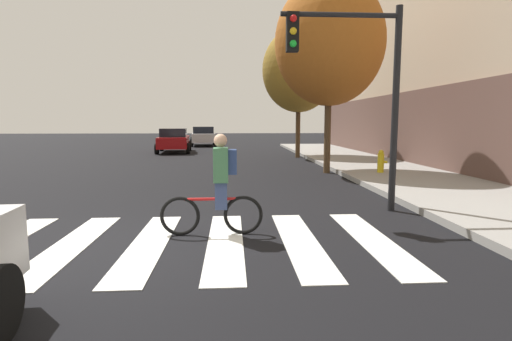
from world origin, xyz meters
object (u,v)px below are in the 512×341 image
at_px(cyclist, 219,185).
at_px(sedan_mid, 174,140).
at_px(fire_hydrant, 381,161).
at_px(street_tree_near, 329,43).
at_px(sedan_far, 203,136).
at_px(traffic_light_near, 357,73).
at_px(street_tree_mid, 299,70).

bearing_deg(cyclist, sedan_mid, 100.47).
relative_size(sedan_mid, cyclist, 2.58).
distance_m(fire_hydrant, street_tree_near, 4.60).
xyz_separation_m(sedan_mid, sedan_far, (1.33, 6.81, 0.01)).
relative_size(cyclist, traffic_light_near, 0.41).
bearing_deg(street_tree_near, cyclist, -115.42).
distance_m(sedan_mid, fire_hydrant, 14.45).
bearing_deg(sedan_far, sedan_mid, -101.02).
xyz_separation_m(sedan_far, fire_hydrant, (7.38, -18.34, -0.25)).
distance_m(sedan_far, street_tree_near, 18.58).
bearing_deg(sedan_far, street_tree_mid, -62.01).
relative_size(sedan_mid, traffic_light_near, 1.05).
distance_m(cyclist, traffic_light_near, 3.77).
height_order(cyclist, fire_hydrant, cyclist).
height_order(cyclist, street_tree_near, street_tree_near).
bearing_deg(sedan_far, street_tree_near, -71.48).
bearing_deg(cyclist, street_tree_mid, 75.39).
xyz_separation_m(sedan_mid, street_tree_near, (7.10, -10.41, 3.93)).
xyz_separation_m(cyclist, fire_hydrant, (5.34, 6.72, -0.31)).
relative_size(traffic_light_near, street_tree_near, 0.60).
bearing_deg(sedan_mid, street_tree_near, -55.71).
bearing_deg(street_tree_mid, cyclist, -104.61).
bearing_deg(street_tree_near, traffic_light_near, -98.68).
distance_m(cyclist, fire_hydrant, 8.59).
bearing_deg(street_tree_near, fire_hydrant, -34.69).
bearing_deg(traffic_light_near, street_tree_mid, 85.75).
bearing_deg(sedan_mid, fire_hydrant, -52.92).
bearing_deg(sedan_mid, sedan_far, 78.98).
relative_size(cyclist, street_tree_near, 0.25).
height_order(cyclist, street_tree_mid, street_tree_mid).
bearing_deg(traffic_light_near, street_tree_near, 81.32).
relative_size(sedan_mid, street_tree_near, 0.63).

